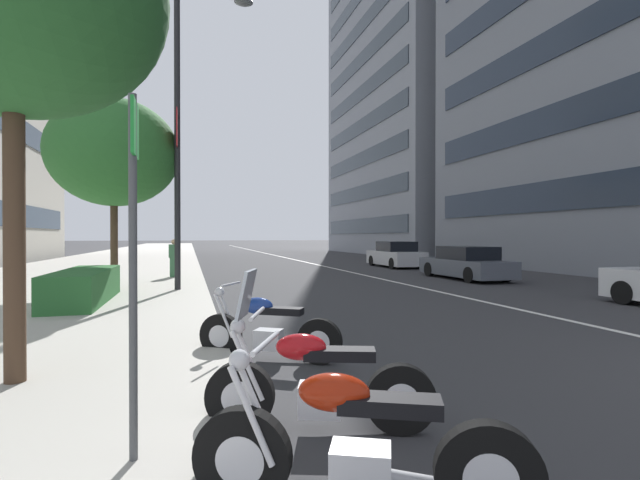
# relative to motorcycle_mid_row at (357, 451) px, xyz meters

# --- Properties ---
(sidewalk_right_plaza) EXTENTS (160.00, 10.06, 0.15)m
(sidewalk_right_plaza) POSITION_rel_motorcycle_mid_row_xyz_m (29.74, 5.49, -0.35)
(sidewalk_right_plaza) COLOR #B2ADA3
(sidewalk_right_plaza) RESTS_ON ground
(lane_centre_stripe) EXTENTS (110.00, 0.16, 0.01)m
(lane_centre_stripe) POSITION_rel_motorcycle_mid_row_xyz_m (34.74, -6.68, -0.42)
(lane_centre_stripe) COLOR silver
(lane_centre_stripe) RESTS_ON ground
(motorcycle_mid_row) EXTENTS (1.05, 2.05, 1.11)m
(motorcycle_mid_row) POSITION_rel_motorcycle_mid_row_xyz_m (0.00, 0.00, 0.00)
(motorcycle_mid_row) COLOR black
(motorcycle_mid_row) RESTS_ON ground
(motorcycle_nearest_camera) EXTENTS (0.86, 2.02, 1.47)m
(motorcycle_nearest_camera) POSITION_rel_motorcycle_mid_row_xyz_m (1.28, -0.08, 0.02)
(motorcycle_nearest_camera) COLOR black
(motorcycle_nearest_camera) RESTS_ON ground
(motorcycle_second_in_row) EXTENTS (1.20, 1.90, 1.10)m
(motorcycle_second_in_row) POSITION_rel_motorcycle_mid_row_xyz_m (3.78, -0.06, -0.01)
(motorcycle_second_in_row) COLOR black
(motorcycle_second_in_row) RESTS_ON ground
(car_mid_block_traffic) EXTENTS (4.69, 1.85, 1.36)m
(car_mid_block_traffic) POSITION_rel_motorcycle_mid_row_xyz_m (13.88, -10.06, 0.21)
(car_mid_block_traffic) COLOR #4C515B
(car_mid_block_traffic) RESTS_ON ground
(car_lead_in_lane) EXTENTS (4.51, 1.93, 1.48)m
(car_lead_in_lane) POSITION_rel_motorcycle_mid_row_xyz_m (21.40, -10.45, 0.26)
(car_lead_in_lane) COLOR #B7B7BC
(car_lead_in_lane) RESTS_ON ground
(parking_sign_by_curb) EXTENTS (0.32, 0.06, 2.66)m
(parking_sign_by_curb) POSITION_rel_motorcycle_mid_row_xyz_m (0.86, 1.41, 1.32)
(parking_sign_by_curb) COLOR #47494C
(parking_sign_by_curb) RESTS_ON sidewalk_right_plaza
(street_lamp_with_banners) EXTENTS (1.26, 2.41, 9.23)m
(street_lamp_with_banners) POSITION_rel_motorcycle_mid_row_xyz_m (11.92, 1.05, 5.16)
(street_lamp_with_banners) COLOR #232326
(street_lamp_with_banners) RESTS_ON sidewalk_right_plaza
(clipped_hedge_bed) EXTENTS (4.07, 1.10, 0.79)m
(clipped_hedge_bed) POSITION_rel_motorcycle_mid_row_xyz_m (9.73, 3.52, 0.13)
(clipped_hedge_bed) COLOR #28602D
(clipped_hedge_bed) RESTS_ON sidewalk_right_plaza
(street_tree_mid_sidewalk) EXTENTS (3.88, 3.88, 5.86)m
(street_tree_mid_sidewalk) POSITION_rel_motorcycle_mid_row_xyz_m (12.60, 3.25, 3.93)
(street_tree_mid_sidewalk) COLOR #473323
(street_tree_mid_sidewalk) RESTS_ON sidewalk_right_plaza
(pedestrian_on_plaza) EXTENTS (0.26, 0.40, 1.52)m
(pedestrian_on_plaza) POSITION_rel_motorcycle_mid_row_xyz_m (16.49, 1.61, 0.48)
(pedestrian_on_plaza) COLOR #3F724C
(pedestrian_on_plaza) RESTS_ON sidewalk_right_plaza
(office_tower_mid_left) EXTENTS (22.83, 17.39, 35.31)m
(office_tower_mid_left) POSITION_rel_motorcycle_mid_row_xyz_m (40.60, -24.46, 17.24)
(office_tower_mid_left) COLOR gray
(office_tower_mid_left) RESTS_ON ground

